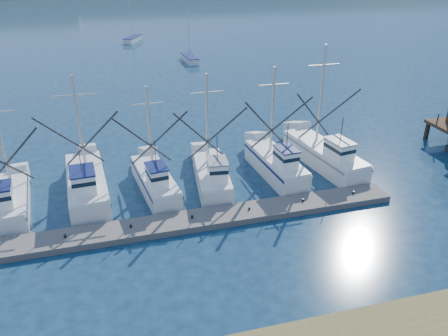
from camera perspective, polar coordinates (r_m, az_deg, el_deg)
The scene contains 5 objects.
ground at distance 26.35m, azimuth 12.31°, elevation -12.43°, with size 500.00×500.00×0.00m, color #0C2036.
floating_dock at distance 29.02m, azimuth -8.07°, elevation -7.45°, with size 32.78×2.19×0.44m, color #5D5853.
trawler_fleet at distance 33.07m, azimuth -8.80°, elevation -1.43°, with size 32.36×9.35×9.78m.
sailboat_near at distance 73.90m, azimuth -4.50°, elevation 14.05°, with size 2.05×6.03×8.10m.
sailboat_far at distance 93.03m, azimuth -11.82°, elevation 16.16°, with size 4.22×6.34×8.10m.
Camera 1 is at (-10.43, -17.90, 16.28)m, focal length 35.00 mm.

